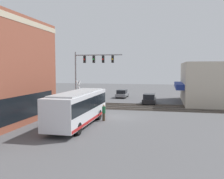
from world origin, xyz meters
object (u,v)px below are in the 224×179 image
object	(u,v)px
city_bus	(78,107)
pedestrian_near_bus	(104,113)
parked_car_black	(149,99)
crossing_signal	(79,92)
parked_car_grey	(122,94)

from	to	relation	value
city_bus	pedestrian_near_bus	xyz separation A→B (m)	(2.46, -1.76, -0.88)
city_bus	parked_car_black	bearing A→B (deg)	-19.33
city_bus	crossing_signal	distance (m)	8.14
city_bus	pedestrian_near_bus	world-z (taller)	city_bus
city_bus	crossing_signal	size ratio (longest dim) A/B	2.66
city_bus	pedestrian_near_bus	distance (m)	3.15
parked_car_black	pedestrian_near_bus	bearing A→B (deg)	164.26
city_bus	parked_car_black	xyz separation A→B (m)	(15.39, -5.40, -0.99)
city_bus	pedestrian_near_bus	bearing A→B (deg)	-35.48
parked_car_grey	pedestrian_near_bus	bearing A→B (deg)	-175.11
city_bus	parked_car_grey	size ratio (longest dim) A/B	2.37
city_bus	parked_car_black	world-z (taller)	city_bus
parked_car_grey	crossing_signal	bearing A→B (deg)	169.83
city_bus	parked_car_grey	xyz separation A→B (m)	(22.97, -0.00, -1.04)
parked_car_black	parked_car_grey	size ratio (longest dim) A/B	1.04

